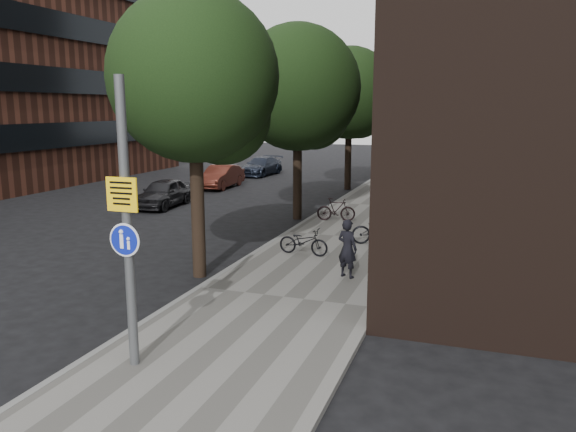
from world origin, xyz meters
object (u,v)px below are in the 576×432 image
at_px(signpost, 127,225).
at_px(pedestrian, 347,248).
at_px(parked_car_near, 163,193).
at_px(parked_bike_facade_near, 379,230).

xyz_separation_m(signpost, pedestrian, (2.33, 6.21, -1.71)).
height_order(signpost, parked_car_near, signpost).
xyz_separation_m(pedestrian, parked_bike_facade_near, (0.16, 3.92, -0.30)).
bearing_deg(parked_car_near, signpost, -64.34).
xyz_separation_m(pedestrian, parked_car_near, (-10.64, 8.30, -0.25)).
height_order(parked_bike_facade_near, parked_car_near, parked_car_near).
bearing_deg(signpost, pedestrian, 68.77).
relative_size(pedestrian, parked_bike_facade_near, 0.86).
bearing_deg(parked_bike_facade_near, parked_car_near, 51.19).
distance_m(signpost, parked_car_near, 16.83).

